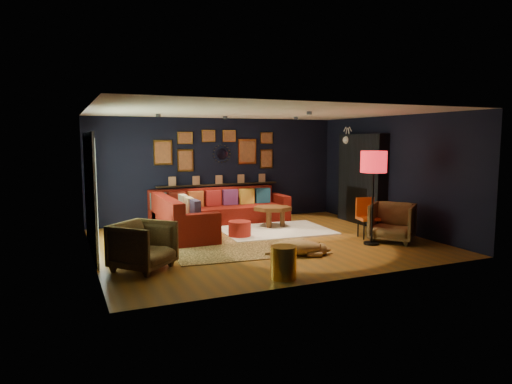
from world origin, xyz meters
name	(u,v)px	position (x,y,z in m)	size (l,w,h in m)	color
floor	(262,242)	(0.00, 0.00, 0.00)	(6.50, 6.50, 0.00)	#915A1B
room_walls	(262,163)	(0.00, 0.00, 1.59)	(6.50, 6.50, 6.50)	black
sectional	(206,215)	(-0.61, 1.81, 0.32)	(3.41, 2.69, 0.86)	maroon
ledge	(219,185)	(0.00, 2.68, 0.92)	(3.20, 0.12, 0.04)	black
gallery_wall	(218,150)	(-0.01, 2.72, 1.81)	(3.15, 0.04, 1.02)	gold
sunburst_mirror	(222,154)	(0.10, 2.72, 1.70)	(0.47, 0.16, 0.47)	silver
fireplace	(362,182)	(3.09, 0.90, 1.02)	(0.31, 1.60, 2.20)	black
deer_head	(352,140)	(3.14, 1.40, 2.05)	(0.50, 0.28, 0.45)	white
sliding_door	(90,192)	(-3.22, 0.60, 1.10)	(0.06, 2.80, 2.20)	white
ceiling_spots	(247,116)	(0.00, 0.80, 2.56)	(3.30, 2.50, 0.06)	black
shag_rug	(276,230)	(0.72, 0.86, 0.02)	(2.39, 1.74, 0.03)	white
leopard_rug	(244,247)	(-0.51, -0.30, 0.01)	(2.76, 1.97, 0.02)	tan
coffee_table	(273,210)	(0.86, 1.30, 0.40)	(1.12, 1.00, 0.46)	brown
pouf	(240,229)	(-0.26, 0.57, 0.19)	(0.48, 0.48, 0.31)	#A2241B
armchair_left	(143,243)	(-2.55, -1.03, 0.42)	(0.82, 0.77, 0.85)	#AA7F41
armchair_right	(392,220)	(2.45, -1.02, 0.43)	(0.84, 0.78, 0.86)	#AA7F41
gold_stool	(283,262)	(-0.71, -2.35, 0.25)	(0.39, 0.39, 0.49)	gold
orange_chair	(367,214)	(2.21, -0.49, 0.50)	(0.47, 0.47, 0.84)	black
floor_lamp	(374,165)	(1.90, -1.07, 1.57)	(0.51, 0.51, 1.85)	black
dog	(297,244)	(0.12, -1.25, 0.21)	(1.20, 0.59, 0.38)	tan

